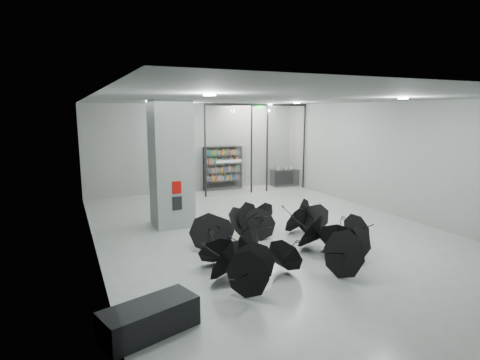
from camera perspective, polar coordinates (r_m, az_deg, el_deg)
name	(u,v)px	position (r m, az deg, el deg)	size (l,w,h in m)	color
room	(270,139)	(11.58, 4.47, 5.98)	(14.00, 14.02, 4.01)	gray
column	(171,164)	(12.60, -10.10, 2.32)	(1.20, 1.20, 4.00)	slate
fire_cabinet	(177,187)	(12.11, -9.27, -1.08)	(0.28, 0.04, 0.38)	#A50A07
info_panel	(177,203)	(12.22, -9.20, -3.38)	(0.30, 0.03, 0.42)	black
exit_sign	(260,108)	(17.36, 2.93, 10.56)	(0.30, 0.06, 0.15)	#0CE533
glass_partition	(257,145)	(17.59, 2.55, 5.21)	(5.06, 0.08, 4.00)	silver
bench	(150,318)	(7.03, -13.13, -19.17)	(1.59, 0.68, 0.51)	black
bookshelf	(223,168)	(18.37, -2.52, 1.77)	(1.86, 0.37, 2.05)	black
shop_counter	(285,178)	(19.42, 6.57, 0.33)	(1.35, 0.54, 0.81)	black
umbrella_cluster	(281,240)	(10.43, 6.00, -8.77)	(5.33, 4.91, 1.30)	black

